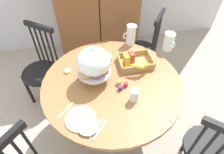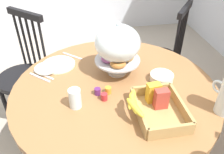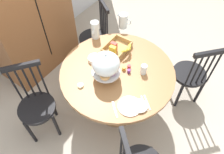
% 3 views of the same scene
% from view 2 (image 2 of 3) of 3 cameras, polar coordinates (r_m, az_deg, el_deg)
% --- Properties ---
extents(ground_plane, '(10.00, 10.00, 0.00)m').
position_cam_2_polar(ground_plane, '(1.96, -2.09, -18.43)').
color(ground_plane, '#A89E8E').
extents(dining_table, '(1.21, 1.21, 0.74)m').
position_cam_2_polar(dining_table, '(1.51, 0.67, -8.75)').
color(dining_table, olive).
rests_on(dining_table, ground_plane).
extents(windsor_chair_by_cabinet, '(0.47, 0.47, 0.97)m').
position_cam_2_polar(windsor_chair_by_cabinet, '(2.23, 11.96, 4.34)').
color(windsor_chair_by_cabinet, black).
rests_on(windsor_chair_by_cabinet, ground_plane).
extents(windsor_chair_facing_door, '(0.47, 0.47, 0.97)m').
position_cam_2_polar(windsor_chair_facing_door, '(2.08, -20.66, 0.08)').
color(windsor_chair_facing_door, black).
rests_on(windsor_chair_facing_door, ground_plane).
extents(pastry_stand_with_dome, '(0.28, 0.28, 0.34)m').
position_cam_2_polar(pastry_stand_with_dome, '(1.38, 1.36, 7.77)').
color(pastry_stand_with_dome, silver).
rests_on(pastry_stand_with_dome, dining_table).
extents(cereal_basket, '(0.32, 0.30, 0.12)m').
position_cam_2_polar(cereal_basket, '(1.20, 10.68, -7.07)').
color(cereal_basket, tan).
rests_on(cereal_basket, dining_table).
extents(china_plate_large, '(0.22, 0.22, 0.01)m').
position_cam_2_polar(china_plate_large, '(1.60, -13.00, 3.01)').
color(china_plate_large, white).
rests_on(china_plate_large, dining_table).
extents(china_plate_small, '(0.15, 0.15, 0.01)m').
position_cam_2_polar(china_plate_small, '(1.56, -15.84, 2.11)').
color(china_plate_small, white).
rests_on(china_plate_small, china_plate_large).
extents(cereal_bowl, '(0.14, 0.14, 0.04)m').
position_cam_2_polar(cereal_bowl, '(1.44, 12.08, -0.09)').
color(cereal_bowl, white).
rests_on(cereal_bowl, dining_table).
extents(drinking_glass, '(0.06, 0.06, 0.11)m').
position_cam_2_polar(drinking_glass, '(1.22, -9.07, -5.20)').
color(drinking_glass, silver).
rests_on(drinking_glass, dining_table).
extents(butter_dish, '(0.06, 0.06, 0.02)m').
position_cam_2_polar(butter_dish, '(1.70, 4.74, 6.22)').
color(butter_dish, beige).
rests_on(butter_dish, dining_table).
extents(jam_jar_strawberry, '(0.04, 0.04, 0.04)m').
position_cam_2_polar(jam_jar_strawberry, '(1.27, -1.92, -4.87)').
color(jam_jar_strawberry, '#B7282D').
rests_on(jam_jar_strawberry, dining_table).
extents(jam_jar_apricot, '(0.04, 0.04, 0.04)m').
position_cam_2_polar(jam_jar_apricot, '(1.31, -0.95, -3.26)').
color(jam_jar_apricot, orange).
rests_on(jam_jar_apricot, dining_table).
extents(jam_jar_grape, '(0.04, 0.04, 0.04)m').
position_cam_2_polar(jam_jar_grape, '(1.31, -3.58, -3.54)').
color(jam_jar_grape, '#5B2366').
rests_on(jam_jar_grape, dining_table).
extents(table_knife, '(0.12, 0.14, 0.01)m').
position_cam_2_polar(table_knife, '(1.52, -16.52, 0.46)').
color(table_knife, silver).
rests_on(table_knife, dining_table).
extents(dinner_fork, '(0.12, 0.14, 0.01)m').
position_cam_2_polar(dinner_fork, '(1.51, -17.32, -0.10)').
color(dinner_fork, silver).
rests_on(dinner_fork, dining_table).
extents(soup_spoon, '(0.12, 0.14, 0.01)m').
position_cam_2_polar(soup_spoon, '(1.68, -9.78, 5.14)').
color(soup_spoon, silver).
rests_on(soup_spoon, dining_table).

